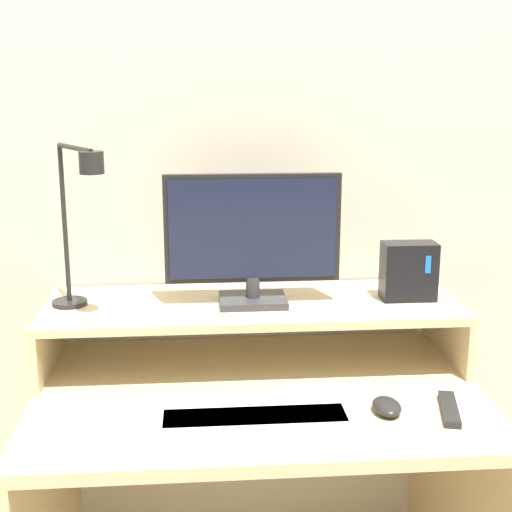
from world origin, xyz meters
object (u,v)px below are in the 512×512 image
at_px(monitor, 251,237).
at_px(router_dock, 409,271).
at_px(mouse, 387,406).
at_px(remote_secondary, 449,409).
at_px(desk_lamp, 79,216).
at_px(remote_control, 97,431).
at_px(keyboard, 255,419).

xyz_separation_m(monitor, router_dock, (0.41, 0.01, -0.10)).
height_order(mouse, remote_secondary, mouse).
xyz_separation_m(mouse, remote_secondary, (0.14, -0.01, -0.01)).
bearing_deg(desk_lamp, remote_control, -78.33).
xyz_separation_m(keyboard, remote_secondary, (0.44, 0.02, -0.00)).
xyz_separation_m(desk_lamp, remote_secondary, (0.84, -0.26, -0.41)).
xyz_separation_m(router_dock, keyboard, (-0.43, -0.34, -0.23)).
xyz_separation_m(remote_control, remote_secondary, (0.78, 0.04, 0.00)).
bearing_deg(desk_lamp, router_dock, 4.35).
xyz_separation_m(mouse, remote_control, (-0.64, -0.05, -0.01)).
bearing_deg(monitor, remote_control, -134.49).
bearing_deg(remote_control, remote_secondary, 2.94).
bearing_deg(keyboard, monitor, 87.05).
height_order(desk_lamp, router_dock, desk_lamp).
xyz_separation_m(monitor, remote_secondary, (0.42, -0.32, -0.34)).
height_order(keyboard, remote_secondary, keyboard).
height_order(monitor, desk_lamp, desk_lamp).
height_order(remote_control, remote_secondary, same).
bearing_deg(remote_secondary, desk_lamp, 162.62).
bearing_deg(router_dock, desk_lamp, -175.65).
xyz_separation_m(router_dock, mouse, (-0.13, -0.32, -0.23)).
xyz_separation_m(monitor, keyboard, (-0.02, -0.34, -0.33)).
distance_m(mouse, remote_secondary, 0.14).
bearing_deg(mouse, router_dock, 67.39).
height_order(monitor, router_dock, monitor).
relative_size(monitor, keyboard, 1.03).
xyz_separation_m(keyboard, mouse, (0.30, 0.03, 0.00)).
bearing_deg(monitor, router_dock, 0.79).
distance_m(desk_lamp, keyboard, 0.63).
bearing_deg(desk_lamp, keyboard, -34.86).
distance_m(desk_lamp, router_dock, 0.85).
distance_m(keyboard, remote_control, 0.34).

